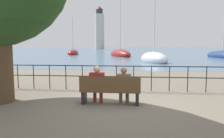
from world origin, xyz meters
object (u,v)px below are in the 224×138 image
sailboat_3 (154,59)px  sailboat_4 (120,54)px  seated_person_left (97,83)px  harbor_lighthouse (100,29)px  sailboat_2 (73,53)px  seated_person_right (124,84)px  park_bench (110,91)px  sailboat_0 (223,55)px

sailboat_3 → sailboat_4: sailboat_3 is taller
seated_person_left → sailboat_4: (-1.51, 31.90, -0.29)m
sailboat_4 → harbor_lighthouse: harbor_lighthouse is taller
seated_person_left → sailboat_2: size_ratio=0.15×
sailboat_4 → seated_person_left: bearing=-110.4°
sailboat_4 → sailboat_2: bearing=127.5°
seated_person_right → harbor_lighthouse: 112.15m
seated_person_right → park_bench: bearing=-169.6°
seated_person_right → sailboat_0: 32.12m
sailboat_4 → harbor_lighthouse: 80.58m
park_bench → seated_person_right: size_ratio=1.60×
seated_person_left → sailboat_2: bearing=107.4°
sailboat_0 → sailboat_3: sailboat_3 is taller
park_bench → sailboat_3: (2.83, 18.20, -0.04)m
sailboat_2 → sailboat_4: sailboat_4 is taller
sailboat_3 → sailboat_4: 14.58m
park_bench → sailboat_2: size_ratio=0.24×
park_bench → seated_person_right: bearing=10.4°
sailboat_3 → harbor_lighthouse: size_ratio=0.53×
sailboat_0 → sailboat_2: (-26.54, 8.74, -0.01)m
seated_person_left → harbor_lighthouse: 112.01m
seated_person_right → sailboat_4: 31.99m
seated_person_right → sailboat_0: bearing=64.4°
seated_person_left → sailboat_0: sailboat_0 is taller
sailboat_2 → sailboat_3: 24.68m
park_bench → seated_person_left: bearing=169.8°
sailboat_3 → sailboat_4: bearing=86.9°
sailboat_0 → harbor_lighthouse: bearing=100.5°
sailboat_0 → sailboat_3: (-11.50, -10.83, 0.05)m
seated_person_right → sailboat_2: bearing=108.5°
sailboat_0 → sailboat_2: bearing=150.2°
seated_person_right → sailboat_3: 18.28m
seated_person_left → harbor_lighthouse: harbor_lighthouse is taller
sailboat_4 → sailboat_3: bearing=-94.0°
sailboat_2 → sailboat_4: size_ratio=0.70×
park_bench → sailboat_2: (-12.21, 37.77, -0.10)m
seated_person_left → sailboat_3: sailboat_3 is taller
park_bench → harbor_lighthouse: bearing=99.6°
park_bench → seated_person_left: size_ratio=1.55×
harbor_lighthouse → sailboat_3: bearing=-76.9°
sailboat_0 → sailboat_3: size_ratio=0.86×
sailboat_0 → sailboat_3: bearing=-148.3°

